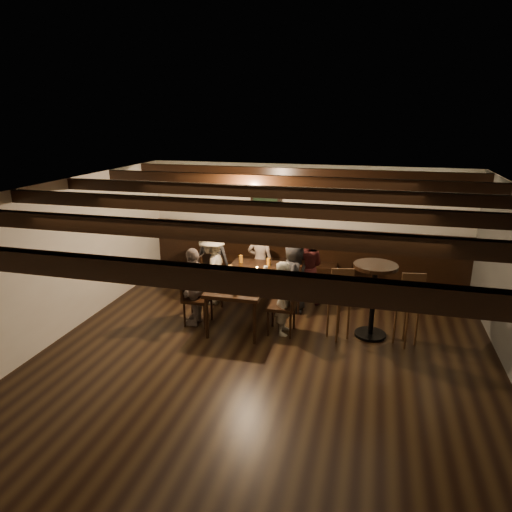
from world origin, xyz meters
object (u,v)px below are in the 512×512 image
(person_left_far, at_px, (194,286))
(high_top_table, at_px, (374,290))
(bar_stool_left, at_px, (339,311))
(person_bench_left, at_px, (213,260))
(person_left_near, at_px, (212,269))
(dining_table, at_px, (246,280))
(person_bench_right, at_px, (306,267))
(person_right_far, at_px, (285,298))
(chair_left_near, at_px, (214,288))
(chair_right_far, at_px, (283,315))
(bar_stool_right, at_px, (407,317))
(chair_left_far, at_px, (197,307))
(chair_right_near, at_px, (292,296))
(person_bench_centre, at_px, (260,261))
(person_right_near, at_px, (294,276))

(person_left_far, xyz_separation_m, high_top_table, (2.83, 0.26, 0.12))
(bar_stool_left, bearing_deg, person_bench_left, 139.57)
(person_left_near, bearing_deg, dining_table, 59.04)
(person_bench_right, distance_m, person_right_far, 1.36)
(dining_table, xyz_separation_m, person_left_far, (-0.74, -0.46, -0.02))
(chair_left_near, bearing_deg, high_top_table, 76.32)
(chair_left_near, xyz_separation_m, chair_right_far, (1.46, -0.88, 0.01))
(bar_stool_right, bearing_deg, bar_stool_left, 173.18)
(chair_left_far, relative_size, person_bench_left, 0.70)
(chair_left_near, height_order, high_top_table, high_top_table)
(chair_right_near, height_order, high_top_table, high_top_table)
(chair_right_near, height_order, bar_stool_right, bar_stool_right)
(person_left_near, relative_size, high_top_table, 1.10)
(dining_table, height_order, person_left_near, person_left_near)
(chair_left_near, distance_m, chair_right_far, 1.70)
(person_bench_centre, relative_size, person_right_near, 1.04)
(dining_table, bearing_deg, chair_right_far, -32.00)
(person_bench_centre, bearing_deg, bar_stool_right, 150.75)
(person_left_far, bearing_deg, person_bench_left, -173.66)
(person_left_near, distance_m, high_top_table, 2.92)
(chair_left_far, xyz_separation_m, bar_stool_left, (2.31, 0.06, 0.16))
(chair_left_near, xyz_separation_m, person_right_near, (1.47, 0.03, 0.35))
(person_left_near, height_order, bar_stool_right, person_left_near)
(person_bench_left, relative_size, bar_stool_right, 1.12)
(chair_left_far, xyz_separation_m, person_left_far, (-0.03, -0.00, 0.37))
(high_top_table, bearing_deg, bar_stool_right, -17.36)
(bar_stool_left, relative_size, bar_stool_right, 1.00)
(person_left_far, bearing_deg, chair_right_near, 121.50)
(dining_table, relative_size, person_bench_right, 1.45)
(dining_table, bearing_deg, person_right_far, -30.96)
(dining_table, xyz_separation_m, bar_stool_left, (1.59, -0.40, -0.23))
(chair_left_near, distance_m, person_bench_right, 1.73)
(person_bench_left, relative_size, person_left_far, 1.03)
(chair_left_near, xyz_separation_m, chair_left_far, (0.02, -0.90, -0.00))
(person_right_near, bearing_deg, person_bench_left, 74.74)
(chair_left_far, distance_m, person_bench_right, 2.14)
(dining_table, height_order, person_bench_right, person_bench_right)
(person_bench_centre, height_order, person_right_near, person_bench_centre)
(bar_stool_left, bearing_deg, chair_left_near, 146.82)
(person_right_near, distance_m, bar_stool_right, 2.03)
(person_bench_left, height_order, person_bench_centre, person_bench_left)
(person_bench_centre, distance_m, bar_stool_right, 2.97)
(person_bench_centre, distance_m, high_top_table, 2.45)
(bar_stool_left, distance_m, bar_stool_right, 1.00)
(dining_table, relative_size, person_bench_centre, 1.48)
(chair_left_far, height_order, person_left_far, person_left_far)
(person_right_near, bearing_deg, person_right_far, 180.00)
(person_bench_left, relative_size, person_bench_centre, 1.01)
(person_bench_right, bearing_deg, chair_right_far, 82.41)
(person_bench_left, height_order, person_left_far, person_bench_left)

